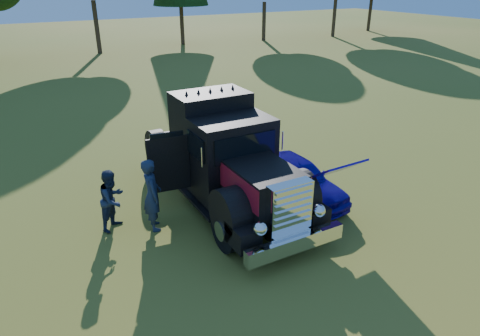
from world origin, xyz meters
The scene contains 5 objects.
ground centered at (0.00, 0.00, 0.00)m, with size 120.00×120.00×0.00m, color #485D1B.
diamond_t_truck centered at (1.45, 2.21, 1.28)m, with size 3.38×7.16×3.00m.
hotrod_coupe centered at (3.33, 1.50, 0.63)m, with size 1.59×4.03×1.89m.
spectator_near centered at (-0.77, 1.89, 0.95)m, with size 0.69×0.46×1.90m, color #1C2343.
spectator_far centered at (-1.64, 2.40, 0.80)m, with size 0.78×0.61×1.60m, color navy.
Camera 1 is at (-3.42, -7.41, 5.93)m, focal length 32.00 mm.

